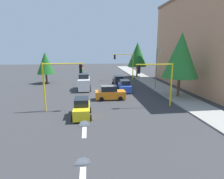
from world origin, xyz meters
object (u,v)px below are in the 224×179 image
(tree_roadside_near, at_px, (181,55))
(car_orange, at_px, (110,93))
(tree_roadside_far, at_px, (137,54))
(traffic_signal_far_left, at_px, (125,62))
(car_yellow, at_px, (82,108))
(traffic_signal_near_left, at_px, (157,76))
(street_lamp_curbside, at_px, (157,64))
(tree_opposite_side, at_px, (45,63))
(car_black, at_px, (118,81))
(traffic_signal_near_right, at_px, (60,77))
(delivery_van_white, at_px, (84,83))
(car_blue, at_px, (125,86))

(tree_roadside_near, bearing_deg, car_orange, -90.00)
(tree_roadside_far, relative_size, tree_roadside_near, 0.92)
(traffic_signal_far_left, xyz_separation_m, tree_roadside_near, (16.00, 4.77, 1.94))
(tree_roadside_far, height_order, car_yellow, tree_roadside_far)
(car_orange, bearing_deg, car_yellow, -30.25)
(traffic_signal_near_left, xyz_separation_m, street_lamp_curbside, (-9.61, 3.56, 0.55))
(street_lamp_curbside, xyz_separation_m, tree_roadside_far, (-14.39, 0.30, 1.21))
(traffic_signal_near_left, distance_m, car_yellow, 9.70)
(tree_opposite_side, distance_m, tree_roadside_far, 21.41)
(car_black, bearing_deg, tree_roadside_far, 149.04)
(traffic_signal_near_right, bearing_deg, tree_roadside_near, 103.89)
(traffic_signal_near_right, xyz_separation_m, car_black, (-13.37, 8.80, -3.02))
(traffic_signal_near_left, relative_size, street_lamp_curbside, 0.76)
(delivery_van_white, bearing_deg, tree_roadside_far, 135.99)
(traffic_signal_far_left, bearing_deg, tree_roadside_near, 16.61)
(tree_opposite_side, xyz_separation_m, delivery_van_white, (7.23, 7.72, -2.84))
(traffic_signal_near_right, height_order, car_yellow, traffic_signal_near_right)
(traffic_signal_far_left, distance_m, delivery_van_white, 13.20)
(tree_roadside_near, bearing_deg, tree_roadside_far, -177.14)
(tree_roadside_far, xyz_separation_m, car_black, (10.63, -6.38, -4.66))
(traffic_signal_near_right, height_order, car_blue, traffic_signal_near_right)
(traffic_signal_near_right, distance_m, car_orange, 7.89)
(traffic_signal_near_left, distance_m, car_blue, 9.18)
(traffic_signal_far_left, bearing_deg, delivery_van_white, -44.30)
(tree_roadside_near, bearing_deg, street_lamp_curbside, -166.95)
(car_yellow, bearing_deg, traffic_signal_far_left, 158.04)
(traffic_signal_near_right, xyz_separation_m, tree_roadside_far, (-24.00, 15.17, 1.64))
(traffic_signal_near_right, bearing_deg, tree_opposite_side, -163.51)
(tree_roadside_far, bearing_deg, delivery_van_white, -44.01)
(traffic_signal_far_left, xyz_separation_m, traffic_signal_near_right, (20.00, -11.40, -0.22))
(traffic_signal_near_right, xyz_separation_m, car_orange, (-4.00, 6.10, -3.02))
(tree_opposite_side, bearing_deg, tree_roadside_near, 56.93)
(traffic_signal_near_left, bearing_deg, traffic_signal_far_left, 179.77)
(street_lamp_curbside, bearing_deg, traffic_signal_near_left, -20.30)
(car_blue, distance_m, car_black, 4.97)
(tree_roadside_near, height_order, car_blue, tree_roadside_near)
(delivery_van_white, bearing_deg, street_lamp_curbside, 84.67)
(traffic_signal_far_left, bearing_deg, traffic_signal_near_right, -29.68)
(tree_roadside_far, height_order, car_blue, tree_roadside_far)
(car_orange, bearing_deg, car_black, 163.92)
(car_orange, bearing_deg, delivery_van_white, -151.36)
(tree_opposite_side, distance_m, tree_roadside_near, 25.73)
(car_orange, relative_size, car_yellow, 1.06)
(car_orange, bearing_deg, street_lamp_curbside, 122.59)
(tree_opposite_side, relative_size, car_orange, 1.52)
(traffic_signal_far_left, relative_size, delivery_van_white, 1.22)
(traffic_signal_near_left, height_order, car_yellow, traffic_signal_near_left)
(traffic_signal_near_left, xyz_separation_m, car_orange, (-4.00, -5.22, -2.90))
(street_lamp_curbside, xyz_separation_m, tree_opposite_side, (-8.39, -20.20, -0.23))
(tree_roadside_far, height_order, car_orange, tree_roadside_far)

